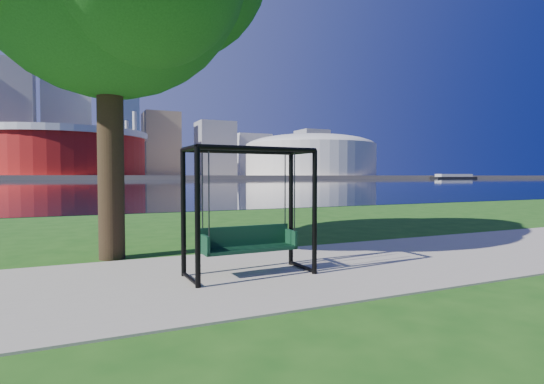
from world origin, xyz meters
TOP-DOWN VIEW (x-y plane):
  - ground at (0.00, 0.00)m, footprint 900.00×900.00m
  - path at (0.00, -0.50)m, footprint 120.00×4.00m
  - river at (0.00, 102.00)m, footprint 900.00×180.00m
  - far_bank at (0.00, 306.00)m, footprint 900.00×228.00m
  - stadium at (-10.00, 235.00)m, footprint 83.00×83.00m
  - arena at (135.00, 235.00)m, footprint 84.00×84.00m
  - skyline at (-4.27, 319.39)m, footprint 392.00×66.00m
  - swing at (-0.60, -0.58)m, footprint 2.05×0.93m
  - barge at (208.97, 185.43)m, footprint 29.68×11.52m

SIDE VIEW (x-z plane):
  - ground at x=0.00m, z-range 0.00..0.00m
  - river at x=0.00m, z-range 0.00..0.02m
  - path at x=0.00m, z-range 0.00..0.03m
  - far_bank at x=0.00m, z-range 0.00..2.00m
  - swing at x=-0.60m, z-range -0.03..2.04m
  - barge at x=208.97m, z-range -0.13..2.76m
  - stadium at x=-10.00m, z-range -1.77..30.23m
  - arena at x=135.00m, z-range 2.59..29.15m
  - skyline at x=-4.27m, z-range -12.36..84.14m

